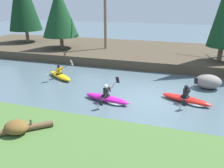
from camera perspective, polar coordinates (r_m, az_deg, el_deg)
ground_plane at (r=12.49m, az=9.64°, el=-4.25°), size 90.00×90.00×0.00m
riverbank_far at (r=22.08m, az=13.44°, el=7.63°), size 44.00×9.88×0.75m
conifer_tree_left at (r=22.51m, az=-13.60°, el=17.89°), size 3.50×3.50×5.86m
bare_tree_upstream at (r=21.89m, az=-1.63°, el=18.61°), size 4.20×4.15×7.67m
shrub_clump_second at (r=8.79m, az=-23.70°, el=-10.27°), size 0.90×0.75×0.49m
kayaker_lead at (r=12.67m, az=19.22°, el=-3.82°), size 2.75×2.02×1.20m
kayaker_middle at (r=12.07m, az=-0.92°, el=-3.80°), size 2.79×2.06×1.20m
kayaker_trailing at (r=16.17m, az=-13.43°, el=2.23°), size 2.63×1.98×1.20m
boulder_midstream at (r=15.14m, az=23.85°, el=0.58°), size 1.58×1.23×0.89m
driftwood_log at (r=8.85m, az=-21.55°, el=-10.63°), size 1.68×1.41×0.44m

